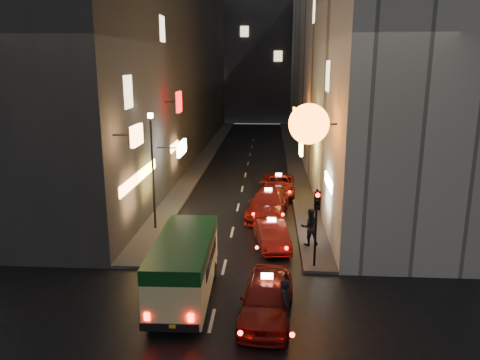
% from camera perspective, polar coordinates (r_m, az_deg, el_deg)
% --- Properties ---
extents(building_left, '(7.63, 52.00, 18.00)m').
position_cam_1_polar(building_left, '(45.84, -9.14, 13.99)').
color(building_left, '#363431').
rests_on(building_left, ground).
extents(building_right, '(8.20, 52.00, 18.00)m').
position_cam_1_polar(building_right, '(45.15, 11.72, 13.88)').
color(building_right, beige).
rests_on(building_right, ground).
extents(building_far, '(30.00, 10.00, 22.00)m').
position_cam_1_polar(building_far, '(76.81, 2.30, 15.54)').
color(building_far, '#36373C').
rests_on(building_far, ground).
extents(sidewalk_left, '(1.50, 52.00, 0.15)m').
position_cam_1_polar(sidewalk_left, '(46.01, -4.14, 2.94)').
color(sidewalk_left, '#43403E').
rests_on(sidewalk_left, ground).
extents(sidewalk_right, '(1.50, 52.00, 0.15)m').
position_cam_1_polar(sidewalk_right, '(45.65, 6.50, 2.80)').
color(sidewalk_right, '#43403E').
rests_on(sidewalk_right, ground).
extents(minibus, '(2.13, 5.78, 2.47)m').
position_cam_1_polar(minibus, '(18.08, -6.82, -9.82)').
color(minibus, '#F8F79B').
rests_on(minibus, ground).
extents(taxi_near, '(2.73, 5.72, 1.93)m').
position_cam_1_polar(taxi_near, '(17.05, 3.29, -13.79)').
color(taxi_near, maroon).
rests_on(taxi_near, ground).
extents(taxi_second, '(2.72, 5.00, 1.68)m').
position_cam_1_polar(taxi_second, '(23.33, 3.87, -6.31)').
color(taxi_second, maroon).
rests_on(taxi_second, ground).
extents(taxi_third, '(3.12, 5.94, 1.97)m').
position_cam_1_polar(taxi_third, '(27.85, 3.46, -2.60)').
color(taxi_third, maroon).
rests_on(taxi_third, ground).
extents(taxi_far, '(2.12, 4.93, 1.72)m').
position_cam_1_polar(taxi_far, '(32.51, 4.71, -0.43)').
color(taxi_far, maroon).
rests_on(taxi_far, ground).
extents(pedestrian_crossing, '(0.45, 0.68, 2.05)m').
position_cam_1_polar(pedestrian_crossing, '(16.41, 5.65, -14.48)').
color(pedestrian_crossing, black).
rests_on(pedestrian_crossing, ground).
extents(pedestrian_sidewalk, '(0.87, 0.64, 2.10)m').
position_cam_1_polar(pedestrian_sidewalk, '(23.21, 8.51, -5.38)').
color(pedestrian_sidewalk, black).
rests_on(pedestrian_sidewalk, sidewalk_right).
extents(traffic_light, '(0.26, 0.43, 3.50)m').
position_cam_1_polar(traffic_light, '(20.28, 9.33, -3.84)').
color(traffic_light, black).
rests_on(traffic_light, sidewalk_right).
extents(lamp_post, '(0.28, 0.28, 6.22)m').
position_cam_1_polar(lamp_post, '(25.05, -10.62, 1.97)').
color(lamp_post, black).
rests_on(lamp_post, sidewalk_left).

